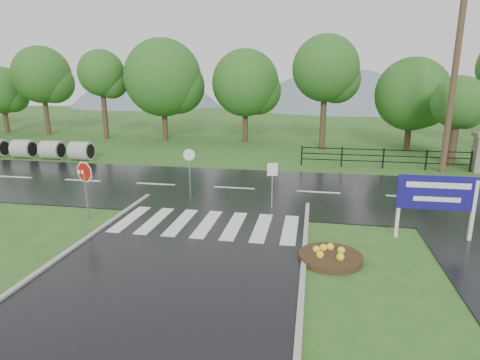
# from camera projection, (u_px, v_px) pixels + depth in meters

# --- Properties ---
(ground) EXTENTS (120.00, 120.00, 0.00)m
(ground) POSITION_uv_depth(u_px,v_px,m) (154.00, 297.00, 9.81)
(ground) COLOR #2D5D1F
(ground) RESTS_ON ground
(main_road) EXTENTS (90.00, 8.00, 0.04)m
(main_road) POSITION_uv_depth(u_px,v_px,m) (234.00, 189.00, 19.33)
(main_road) COLOR black
(main_road) RESTS_ON ground
(walkway) EXTENTS (2.20, 11.00, 0.04)m
(walkway) POSITION_uv_depth(u_px,v_px,m) (470.00, 255.00, 12.12)
(walkway) COLOR black
(walkway) RESTS_ON ground
(crosswalk) EXTENTS (6.50, 2.80, 0.02)m
(crosswalk) POSITION_uv_depth(u_px,v_px,m) (207.00, 224.00, 14.56)
(crosswalk) COLOR silver
(crosswalk) RESTS_ON ground
(fence_west) EXTENTS (9.58, 0.08, 1.20)m
(fence_west) POSITION_uv_depth(u_px,v_px,m) (383.00, 156.00, 23.50)
(fence_west) COLOR black
(fence_west) RESTS_ON ground
(hills) EXTENTS (102.00, 48.00, 48.00)m
(hills) POSITION_uv_depth(u_px,v_px,m) (310.00, 191.00, 74.96)
(hills) COLOR slate
(hills) RESTS_ON ground
(treeline) EXTENTS (83.20, 5.20, 10.00)m
(treeline) POSITION_uv_depth(u_px,v_px,m) (280.00, 144.00, 32.49)
(treeline) COLOR #245C1C
(treeline) RESTS_ON ground
(culvert_pipes) EXTENTS (7.60, 1.20, 1.20)m
(culvert_pipes) POSITION_uv_depth(u_px,v_px,m) (38.00, 149.00, 26.46)
(culvert_pipes) COLOR #9E9B93
(culvert_pipes) RESTS_ON ground
(stop_sign) EXTENTS (1.01, 0.36, 2.38)m
(stop_sign) POSITION_uv_depth(u_px,v_px,m) (85.00, 177.00, 14.75)
(stop_sign) COLOR #939399
(stop_sign) RESTS_ON ground
(estate_billboard) EXTENTS (2.49, 0.12, 2.17)m
(estate_billboard) POSITION_uv_depth(u_px,v_px,m) (437.00, 196.00, 12.96)
(estate_billboard) COLOR silver
(estate_billboard) RESTS_ON ground
(flower_bed) EXTENTS (1.86, 1.86, 0.37)m
(flower_bed) POSITION_uv_depth(u_px,v_px,m) (330.00, 256.00, 11.75)
(flower_bed) COLOR #332111
(flower_bed) RESTS_ON ground
(reg_sign_small) EXTENTS (0.41, 0.16, 1.92)m
(reg_sign_small) POSITION_uv_depth(u_px,v_px,m) (272.00, 176.00, 16.05)
(reg_sign_small) COLOR #939399
(reg_sign_small) RESTS_ON ground
(reg_sign_round) EXTENTS (0.50, 0.15, 2.19)m
(reg_sign_round) POSITION_uv_depth(u_px,v_px,m) (190.00, 167.00, 17.64)
(reg_sign_round) COLOR #939399
(reg_sign_round) RESTS_ON ground
(utility_pole_east) EXTENTS (1.75, 0.58, 10.06)m
(utility_pole_east) POSITION_uv_depth(u_px,v_px,m) (454.00, 79.00, 21.38)
(utility_pole_east) COLOR #473523
(utility_pole_east) RESTS_ON ground
(entrance_tree_left) EXTENTS (3.05, 3.05, 5.34)m
(entrance_tree_left) POSITION_uv_depth(u_px,v_px,m) (459.00, 103.00, 23.43)
(entrance_tree_left) COLOR #3D2B1C
(entrance_tree_left) RESTS_ON ground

